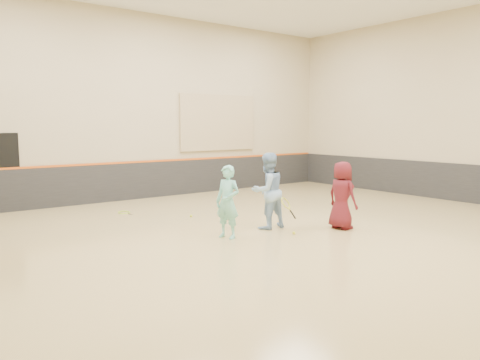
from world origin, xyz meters
TOP-DOWN VIEW (x-y plane):
  - room at (0.00, 0.00)m, footprint 15.04×12.04m
  - wainscot_back at (0.00, 5.97)m, footprint 14.90×0.04m
  - wainscot_right at (7.47, 0.00)m, footprint 0.04×11.90m
  - accent_stripe at (0.00, 5.96)m, footprint 14.90×0.03m
  - acoustic_panel at (2.80, 5.95)m, footprint 3.20×0.08m
  - girl at (-1.17, -0.14)m, footprint 0.54×0.66m
  - instructor at (0.11, 0.05)m, footprint 0.88×0.69m
  - young_man at (1.48, -1.02)m, footprint 0.50×0.77m
  - held_racket at (0.36, -0.30)m, footprint 0.44×0.44m
  - spare_racket at (-1.78, 3.91)m, footprint 0.74×0.74m
  - ball_under_racket at (0.18, -0.77)m, footprint 0.07×0.07m
  - ball_in_hand at (1.66, -1.17)m, footprint 0.07×0.07m
  - ball_beside_spare at (-0.61, 2.29)m, footprint 0.07×0.07m

SIDE VIEW (x-z plane):
  - ball_under_racket at x=0.18m, z-range 0.00..0.07m
  - ball_beside_spare at x=-0.61m, z-range 0.00..0.07m
  - spare_racket at x=-1.78m, z-range 0.00..0.09m
  - wainscot_back at x=0.00m, z-range 0.00..1.20m
  - wainscot_right at x=7.47m, z-range 0.00..1.20m
  - held_racket at x=0.36m, z-range 0.33..0.91m
  - girl at x=-1.17m, z-range 0.00..1.57m
  - young_man at x=1.48m, z-range 0.00..1.58m
  - room at x=0.00m, z-range -2.30..3.92m
  - instructor at x=0.11m, z-range 0.00..1.78m
  - ball_in_hand at x=1.66m, z-range 0.96..1.02m
  - accent_stripe at x=0.00m, z-range 1.19..1.25m
  - acoustic_panel at x=2.80m, z-range 1.50..3.50m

